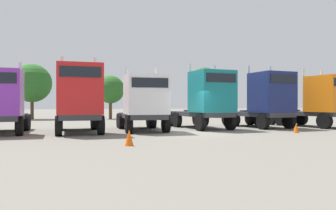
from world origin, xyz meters
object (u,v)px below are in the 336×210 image
object	(u,v)px
semi_truck_red	(79,98)
semi_truck_teal	(207,99)
traffic_cone_mid	(296,128)
semi_truck_orange	(321,101)
semi_truck_navy	(267,100)
semi_truck_purple	(0,101)
semi_truck_white	(144,102)
traffic_cone_near	(129,138)

from	to	relation	value
semi_truck_red	semi_truck_teal	bearing A→B (deg)	95.93
traffic_cone_mid	semi_truck_orange	bearing A→B (deg)	34.03
semi_truck_teal	semi_truck_navy	size ratio (longest dim) A/B	1.06
semi_truck_purple	semi_truck_red	distance (m)	4.28
semi_truck_red	semi_truck_white	bearing A→B (deg)	95.88
semi_truck_orange	semi_truck_red	bearing A→B (deg)	-98.47
semi_truck_teal	semi_truck_navy	xyz separation A→B (m)	(4.44, -0.29, 0.01)
semi_truck_red	semi_truck_teal	xyz separation A→B (m)	(8.35, 0.78, -0.01)
semi_truck_red	traffic_cone_near	bearing A→B (deg)	15.16
semi_truck_purple	traffic_cone_near	xyz separation A→B (m)	(5.85, -7.07, -1.50)
semi_truck_navy	traffic_cone_near	distance (m)	13.17
semi_truck_purple	semi_truck_white	xyz separation A→B (m)	(8.09, -0.39, -0.03)
semi_truck_red	semi_truck_orange	size ratio (longest dim) A/B	0.96
semi_truck_white	semi_truck_navy	world-z (taller)	semi_truck_navy
semi_truck_orange	traffic_cone_mid	world-z (taller)	semi_truck_orange
semi_truck_white	semi_truck_navy	size ratio (longest dim) A/B	1.05
semi_truck_white	traffic_cone_mid	xyz separation A→B (m)	(8.27, -3.73, -1.52)
semi_truck_navy	traffic_cone_mid	size ratio (longest dim) A/B	10.43
semi_truck_red	traffic_cone_near	distance (m)	6.74
semi_truck_purple	traffic_cone_near	world-z (taller)	semi_truck_purple
semi_truck_white	semi_truck_teal	bearing A→B (deg)	98.45
semi_truck_teal	traffic_cone_near	distance (m)	9.91
semi_truck_purple	semi_truck_white	size ratio (longest dim) A/B	0.95
semi_truck_red	semi_truck_navy	xyz separation A→B (m)	(12.79, 0.49, -0.00)
semi_truck_red	traffic_cone_near	xyz separation A→B (m)	(1.64, -6.32, -1.68)
traffic_cone_mid	traffic_cone_near	bearing A→B (deg)	-164.35
semi_truck_teal	semi_truck_purple	bearing A→B (deg)	-93.49
semi_truck_navy	traffic_cone_mid	distance (m)	4.28
semi_truck_orange	traffic_cone_near	xyz separation A→B (m)	(-15.28, -6.17, -1.59)
semi_truck_navy	traffic_cone_mid	xyz separation A→B (m)	(-0.64, -3.86, -1.73)
semi_truck_white	semi_truck_navy	xyz separation A→B (m)	(8.91, 0.13, 0.21)
semi_truck_teal	semi_truck_navy	distance (m)	4.45
semi_truck_orange	traffic_cone_mid	bearing A→B (deg)	-63.93
semi_truck_teal	semi_truck_orange	world-z (taller)	semi_truck_teal
semi_truck_white	semi_truck_purple	bearing A→B (deg)	-89.67
semi_truck_white	semi_truck_orange	bearing A→B (deg)	90.86
semi_truck_purple	semi_truck_navy	xyz separation A→B (m)	(17.00, -0.26, 0.18)
semi_truck_red	semi_truck_orange	distance (m)	16.92
semi_truck_teal	semi_truck_navy	world-z (taller)	semi_truck_navy
semi_truck_navy	semi_truck_orange	distance (m)	4.18
semi_truck_teal	semi_truck_orange	xyz separation A→B (m)	(8.57, -0.93, -0.08)
traffic_cone_near	semi_truck_red	bearing A→B (deg)	104.54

